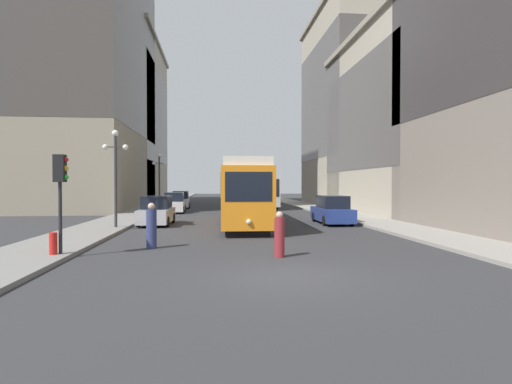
# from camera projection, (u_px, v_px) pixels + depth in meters

# --- Properties ---
(ground_plane) EXTENTS (200.00, 200.00, 0.00)m
(ground_plane) POSITION_uv_depth(u_px,v_px,m) (286.00, 276.00, 11.42)
(ground_plane) COLOR #303033
(sidewalk_left) EXTENTS (3.22, 120.00, 0.15)m
(sidewalk_left) POSITION_uv_depth(u_px,v_px,m) (161.00, 204.00, 50.35)
(sidewalk_left) COLOR gray
(sidewalk_left) RESTS_ON ground
(sidewalk_right) EXTENTS (3.22, 120.00, 0.15)m
(sidewalk_right) POSITION_uv_depth(u_px,v_px,m) (298.00, 204.00, 52.06)
(sidewalk_right) COLOR gray
(sidewalk_right) RESTS_ON ground
(streetcar) EXTENTS (2.95, 15.03, 3.89)m
(streetcar) POSITION_uv_depth(u_px,v_px,m) (242.00, 191.00, 26.58)
(streetcar) COLOR black
(streetcar) RESTS_ON ground
(transit_bus) EXTENTS (3.00, 12.41, 3.45)m
(transit_bus) POSITION_uv_depth(u_px,v_px,m) (262.00, 190.00, 45.48)
(transit_bus) COLOR black
(transit_bus) RESTS_ON ground
(parked_car_left_near) EXTENTS (1.99, 4.35, 1.82)m
(parked_car_left_near) POSITION_uv_depth(u_px,v_px,m) (157.00, 212.00, 25.76)
(parked_car_left_near) COLOR black
(parked_car_left_near) RESTS_ON ground
(parked_car_left_mid) EXTENTS (1.99, 4.64, 1.82)m
(parked_car_left_mid) POSITION_uv_depth(u_px,v_px,m) (181.00, 200.00, 44.17)
(parked_car_left_mid) COLOR black
(parked_car_left_mid) RESTS_ON ground
(parked_car_right_far) EXTENTS (1.97, 4.86, 1.82)m
(parked_car_right_far) POSITION_uv_depth(u_px,v_px,m) (332.00, 211.00, 26.66)
(parked_car_right_far) COLOR black
(parked_car_right_far) RESTS_ON ground
(parked_car_left_far) EXTENTS (1.97, 4.77, 1.82)m
(parked_car_left_far) POSITION_uv_depth(u_px,v_px,m) (174.00, 203.00, 37.09)
(parked_car_left_far) COLOR black
(parked_car_left_far) RESTS_ON ground
(pedestrian_crossing_near) EXTENTS (0.36, 0.36, 1.60)m
(pedestrian_crossing_near) POSITION_uv_depth(u_px,v_px,m) (279.00, 236.00, 14.34)
(pedestrian_crossing_near) COLOR maroon
(pedestrian_crossing_near) RESTS_ON ground
(pedestrian_crossing_far) EXTENTS (0.41, 0.41, 1.82)m
(pedestrian_crossing_far) POSITION_uv_depth(u_px,v_px,m) (151.00, 227.00, 16.30)
(pedestrian_crossing_far) COLOR navy
(pedestrian_crossing_far) RESTS_ON ground
(traffic_light_near_left) EXTENTS (0.47, 0.36, 3.43)m
(traffic_light_near_left) POSITION_uv_depth(u_px,v_px,m) (60.00, 178.00, 14.18)
(traffic_light_near_left) COLOR #232328
(traffic_light_near_left) RESTS_ON sidewalk_left
(lamp_post_left_near) EXTENTS (1.41, 0.36, 5.44)m
(lamp_post_left_near) POSITION_uv_depth(u_px,v_px,m) (115.00, 163.00, 22.95)
(lamp_post_left_near) COLOR #333338
(lamp_post_left_near) RESTS_ON sidewalk_left
(lamp_post_left_far) EXTENTS (1.41, 0.36, 5.48)m
(lamp_post_left_far) POSITION_uv_depth(u_px,v_px,m) (159.00, 172.00, 41.18)
(lamp_post_left_far) COLOR #333338
(lamp_post_left_far) RESTS_ON sidewalk_left
(fire_hydrant) EXTENTS (0.26, 0.26, 0.75)m
(fire_hydrant) POSITION_uv_depth(u_px,v_px,m) (53.00, 244.00, 14.03)
(fire_hydrant) COLOR red
(fire_hydrant) RESTS_ON sidewalk_left
(building_left_corner) EXTENTS (11.80, 23.78, 32.44)m
(building_left_corner) POSITION_uv_depth(u_px,v_px,m) (86.00, 53.00, 44.20)
(building_left_corner) COLOR gray
(building_left_corner) RESTS_ON ground
(building_left_midblock) EXTENTS (12.52, 22.14, 23.04)m
(building_left_midblock) POSITION_uv_depth(u_px,v_px,m) (117.00, 120.00, 59.59)
(building_left_midblock) COLOR #B2A893
(building_left_midblock) RESTS_ON ground
(building_right_corner) EXTENTS (14.79, 18.14, 15.69)m
(building_right_corner) POSITION_uv_depth(u_px,v_px,m) (433.00, 122.00, 36.28)
(building_right_corner) COLOR #B2A893
(building_right_corner) RESTS_ON ground
(building_right_midblock) EXTENTS (16.38, 18.02, 23.07)m
(building_right_midblock) POSITION_uv_depth(u_px,v_px,m) (381.00, 107.00, 49.39)
(building_right_midblock) COLOR #B2A893
(building_right_midblock) RESTS_ON ground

